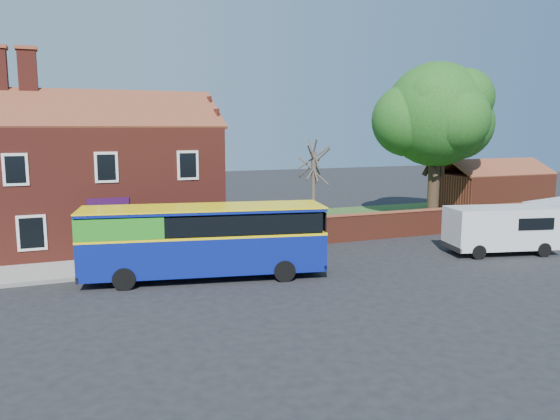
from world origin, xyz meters
name	(u,v)px	position (x,y,z in m)	size (l,w,h in m)	color
ground	(299,284)	(0.00, 0.00, 0.00)	(120.00, 120.00, 0.00)	black
pavement	(114,266)	(-7.00, 5.75, 0.06)	(18.00, 3.50, 0.12)	gray
kerb	(117,275)	(-7.00, 4.00, 0.07)	(18.00, 0.15, 0.14)	slate
grass_strip	(392,218)	(13.00, 13.00, 0.02)	(26.00, 12.00, 0.04)	#426B28
shop_building	(102,184)	(-7.02, 11.50, 3.41)	(12.30, 8.13, 10.50)	maroon
boundary_wall	(446,220)	(13.00, 7.00, 0.81)	(22.00, 0.38, 1.60)	maroon
outbuilding	(491,191)	(22.00, 13.00, 1.61)	(8.20, 5.06, 4.17)	maroon
bus	(196,238)	(-3.76, 2.50, 1.79)	(10.66, 4.49, 3.15)	navy
van_near	(502,228)	(12.08, 1.39, 1.37)	(5.91, 3.40, 2.44)	silver
large_tree	(436,118)	(15.09, 11.18, 7.17)	(8.98, 7.11, 10.96)	black
bare_tree	(314,188)	(5.27, 9.91, 2.84)	(2.08, 2.48, 5.54)	#4C4238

